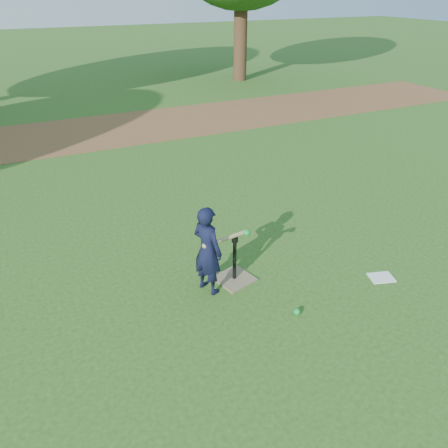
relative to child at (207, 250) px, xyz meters
name	(u,v)px	position (x,y,z in m)	size (l,w,h in m)	color
ground	(222,303)	(0.03, -0.32, -0.56)	(80.00, 80.00, 0.00)	#285116
dirt_strip	(94,132)	(0.03, 7.18, -0.55)	(24.00, 3.00, 0.01)	brown
child	(207,250)	(0.00, 0.00, 0.00)	(0.41, 0.27, 1.12)	black
wiffle_ball_ground	(297,312)	(0.71, -0.86, -0.52)	(0.08, 0.08, 0.08)	#0D9932
clipboard	(381,277)	(2.07, -0.74, -0.55)	(0.30, 0.23, 0.01)	white
batting_tee	(234,272)	(0.38, 0.04, -0.45)	(0.52, 0.52, 0.61)	#7A6B4D
swing_action	(229,238)	(0.28, 0.01, 0.09)	(0.64, 0.14, 0.08)	tan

